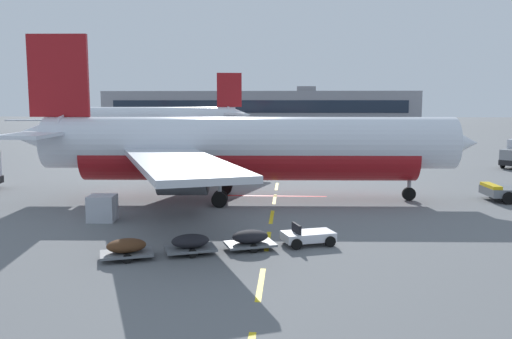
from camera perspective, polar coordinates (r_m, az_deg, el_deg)
The scene contains 8 objects.
ground at distance 63.29m, azimuth 22.87°, elevation 0.01°, with size 400.00×400.00×0.00m, color slate.
apron_paint_markings at distance 57.18m, azimuth 2.48°, elevation -0.13°, with size 8.00×96.94×0.01m.
airliner_foreground at distance 39.76m, azimuth -1.57°, elevation 2.36°, with size 34.77×34.59×12.20m.
airliner_mid_left at distance 99.62m, azimuth -10.81°, elevation 5.21°, with size 35.69×35.16×12.51m.
airliner_far_center at distance 140.08m, azimuth -19.58°, elevation 5.09°, with size 24.46×25.95×9.63m.
baggage_train at distance 26.55m, azimuth -3.70°, elevation -7.60°, with size 11.39×5.39×1.14m.
uld_cargo_container at distance 34.45m, azimuth -16.01°, elevation -3.97°, with size 1.70×1.67×1.60m.
terminal_satellite at distance 175.49m, azimuth 0.46°, elevation 6.57°, with size 98.94×19.25×12.20m.
Camera 1 is at (19.15, -19.30, 7.32)m, focal length 37.66 mm.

